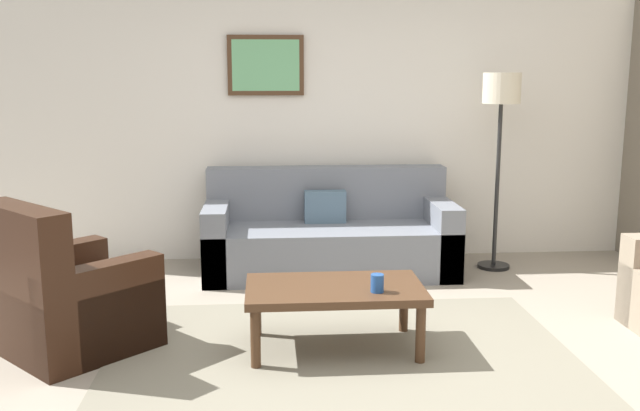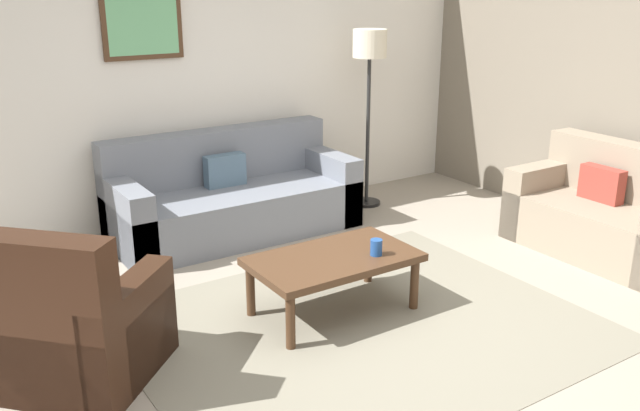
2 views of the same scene
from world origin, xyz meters
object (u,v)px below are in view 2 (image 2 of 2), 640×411
object	(u,v)px
coffee_table	(333,263)
framed_artwork	(143,27)
lamp_standing	(369,62)
couch_main	(230,199)
armchair_leather	(72,332)
couch_loveseat	(610,216)
cup	(376,247)

from	to	relation	value
coffee_table	framed_artwork	distance (m)	2.67
coffee_table	lamp_standing	distance (m)	2.59
couch_main	armchair_leather	size ratio (longest dim) A/B	1.88
couch_loveseat	cup	xyz separation A→B (m)	(-2.27, 0.20, 0.16)
armchair_leather	framed_artwork	xyz separation A→B (m)	(1.27, 2.14, 1.47)
couch_loveseat	lamp_standing	bearing A→B (deg)	113.78
couch_main	coffee_table	size ratio (longest dim) A/B	1.93
coffee_table	lamp_standing	xyz separation A→B (m)	(1.59, 1.75, 1.05)
couch_loveseat	cup	world-z (taller)	couch_loveseat
couch_loveseat	armchair_leather	size ratio (longest dim) A/B	1.29
lamp_standing	couch_loveseat	bearing A→B (deg)	-66.22
coffee_table	framed_artwork	xyz separation A→B (m)	(-0.41, 2.23, 1.41)
cup	framed_artwork	bearing A→B (deg)	105.33
couch_main	coffee_table	bearing A→B (deg)	-93.81
couch_main	framed_artwork	distance (m)	1.62
coffee_table	framed_artwork	bearing A→B (deg)	100.36
cup	framed_artwork	world-z (taller)	framed_artwork
armchair_leather	cup	bearing A→B (deg)	-6.96
couch_main	lamp_standing	world-z (taller)	lamp_standing
armchair_leather	cup	world-z (taller)	armchair_leather
couch_loveseat	lamp_standing	size ratio (longest dim) A/B	0.86
cup	framed_artwork	size ratio (longest dim) A/B	0.16
couch_loveseat	armchair_leather	bearing A→B (deg)	174.13
couch_main	cup	size ratio (longest dim) A/B	19.36
couch_main	couch_loveseat	world-z (taller)	same
cup	lamp_standing	size ratio (longest dim) A/B	0.06
cup	framed_artwork	xyz separation A→B (m)	(-0.65, 2.37, 1.31)
armchair_leather	framed_artwork	size ratio (longest dim) A/B	1.67
couch_loveseat	framed_artwork	bearing A→B (deg)	138.64
framed_artwork	coffee_table	bearing A→B (deg)	-79.64
couch_main	armchair_leather	distance (m)	2.49
couch_loveseat	armchair_leather	world-z (taller)	armchair_leather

